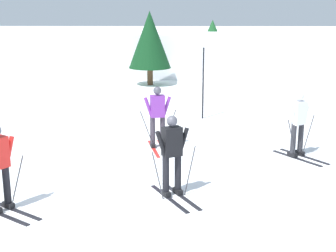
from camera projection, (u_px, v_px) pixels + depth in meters
ground_plane at (106, 212)px, 9.34m from camera, size 120.00×120.00×0.00m
far_snow_ridge at (154, 49)px, 29.68m from camera, size 80.00×9.75×2.32m
skier_black at (172, 154)px, 9.90m from camera, size 1.07×1.59×1.71m
skier_white at (298, 122)px, 12.48m from camera, size 1.23×1.52×1.71m
skier_purple at (157, 114)px, 13.30m from camera, size 0.99×1.64×1.71m
trail_marker_pole at (203, 84)px, 16.60m from camera, size 0.06×0.06×2.45m
conifer_far_right at (150, 40)px, 23.31m from camera, size 2.04×2.04×3.55m
conifer_far_centre at (212, 41)px, 27.91m from camera, size 2.17×2.17×2.98m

